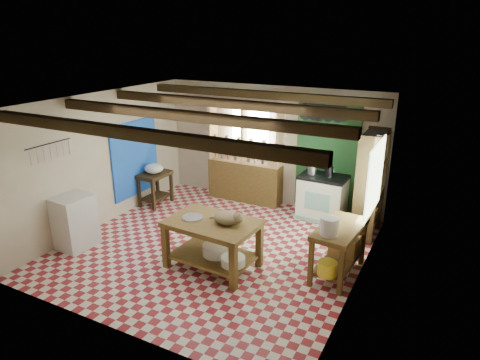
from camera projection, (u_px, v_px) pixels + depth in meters
The scene contains 30 objects.
floor at pixel (214, 248), 7.66m from camera, with size 5.00×5.00×0.02m, color maroon.
ceiling at pixel (211, 102), 6.80m from camera, with size 5.00×5.00×0.02m, color #424247.
wall_back at pixel (272, 146), 9.32m from camera, with size 5.00×0.04×2.60m, color beige.
wall_front at pixel (106, 240), 5.13m from camera, with size 5.00×0.04×2.60m, color beige.
wall_left at pixel (102, 160), 8.31m from camera, with size 0.04×5.00×2.60m, color beige.
wall_right at pixel (362, 205), 6.14m from camera, with size 0.04×5.00×2.60m, color beige.
ceiling_beams at pixel (211, 110), 6.84m from camera, with size 5.00×3.80×0.15m, color #332412.
blue_wall_patch at pixel (135, 158), 9.12m from camera, with size 0.04×1.40×1.60m, color blue.
green_wall_patch at pixel (327, 156), 8.77m from camera, with size 1.30×0.04×2.30m, color #215428.
window_back at pixel (251, 126), 9.39m from camera, with size 0.90×0.02×0.80m, color silver.
window_right at pixel (375, 178), 6.95m from camera, with size 0.02×1.30×1.20m, color silver.
utensil_rail at pixel (50, 151), 7.12m from camera, with size 0.06×0.90×0.28m, color black.
pot_rack at pixel (324, 114), 8.11m from camera, with size 0.86×0.12×0.36m, color black.
shelving_unit at pixel (245, 154), 9.47m from camera, with size 1.70×0.34×2.20m, color tan.
tall_rack at pixel (370, 185), 7.84m from camera, with size 0.40×0.86×2.00m, color #332412.
work_table at pixel (213, 244), 6.92m from camera, with size 1.43×0.95×0.81m, color brown.
stove at pixel (322, 197), 8.74m from camera, with size 0.94×0.63×0.92m, color white.
prep_table at pixel (155, 189), 9.47m from camera, with size 0.50×0.72×0.73m, color #332412.
white_cabinet at pixel (75, 222), 7.56m from camera, with size 0.53×0.64×0.95m, color silver.
right_counter at pixel (338, 251), 6.69m from camera, with size 0.58×1.16×0.83m, color brown.
cat at pixel (227, 218), 6.67m from camera, with size 0.45×0.34×0.20m, color #89784F.
steel_tray at pixel (193, 217), 6.91m from camera, with size 0.35×0.35×0.02m, color #B8B8C0.
basin_large at pixel (217, 249), 6.97m from camera, with size 0.48×0.48×0.17m, color silver.
basin_small at pixel (233, 261), 6.66m from camera, with size 0.38×0.38×0.13m, color silver.
kettle_left at pixel (312, 169), 8.67m from camera, with size 0.18×0.18×0.21m, color #B8B8C0.
kettle_right at pixel (329, 172), 8.51m from camera, with size 0.17×0.17×0.21m, color black.
enamel_bowl at pixel (154, 168), 9.31m from camera, with size 0.41×0.41×0.21m, color silver.
white_bucket at pixel (330, 226), 6.25m from camera, with size 0.27×0.27×0.27m, color silver.
wicker_basket at pixel (344, 245), 6.94m from camera, with size 0.44×0.35×0.31m, color #A77E43.
yellow_tub at pixel (327, 268), 6.36m from camera, with size 0.29×0.29×0.21m, color yellow.
Camera 1 is at (3.55, -5.85, 3.67)m, focal length 32.00 mm.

